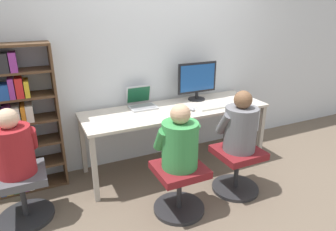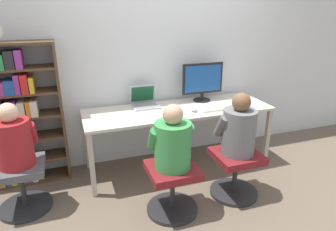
{
  "view_description": "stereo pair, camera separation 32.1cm",
  "coord_description": "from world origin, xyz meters",
  "px_view_note": "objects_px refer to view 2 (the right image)",
  "views": [
    {
      "loc": [
        -1.48,
        -2.57,
        1.87
      ],
      "look_at": [
        -0.2,
        0.15,
        0.75
      ],
      "focal_mm": 32.0,
      "sensor_mm": 36.0,
      "label": 1
    },
    {
      "loc": [
        -1.18,
        -2.7,
        1.87
      ],
      "look_at": [
        -0.2,
        0.15,
        0.75
      ],
      "focal_mm": 32.0,
      "sensor_mm": 36.0,
      "label": 2
    }
  ],
  "objects_px": {
    "person_at_laptop": "(172,142)",
    "person_near_shelf": "(13,140)",
    "desktop_monitor": "(203,81)",
    "laptop": "(145,102)",
    "bookshelf": "(16,117)",
    "office_chair_left": "(235,171)",
    "person_at_monitor": "(239,129)",
    "office_chair_right": "(172,186)",
    "office_chair_side": "(22,184)",
    "keyboard": "(217,108)"
  },
  "relations": [
    {
      "from": "office_chair_left",
      "to": "person_at_monitor",
      "type": "relative_size",
      "value": 0.79
    },
    {
      "from": "bookshelf",
      "to": "person_near_shelf",
      "type": "bearing_deg",
      "value": -86.35
    },
    {
      "from": "bookshelf",
      "to": "desktop_monitor",
      "type": "bearing_deg",
      "value": -1.04
    },
    {
      "from": "laptop",
      "to": "office_chair_left",
      "type": "xyz_separation_m",
      "value": [
        0.69,
        -0.96,
        -0.52
      ]
    },
    {
      "from": "person_at_monitor",
      "to": "person_near_shelf",
      "type": "distance_m",
      "value": 2.09
    },
    {
      "from": "laptop",
      "to": "office_chair_left",
      "type": "bearing_deg",
      "value": -54.39
    },
    {
      "from": "laptop",
      "to": "desktop_monitor",
      "type": "bearing_deg",
      "value": -1.68
    },
    {
      "from": "bookshelf",
      "to": "office_chair_side",
      "type": "height_order",
      "value": "bookshelf"
    },
    {
      "from": "desktop_monitor",
      "to": "office_chair_left",
      "type": "xyz_separation_m",
      "value": [
        -0.04,
        -0.94,
        -0.71
      ]
    },
    {
      "from": "bookshelf",
      "to": "person_near_shelf",
      "type": "distance_m",
      "value": 0.52
    },
    {
      "from": "laptop",
      "to": "office_chair_right",
      "type": "distance_m",
      "value": 1.13
    },
    {
      "from": "desktop_monitor",
      "to": "person_at_monitor",
      "type": "height_order",
      "value": "desktop_monitor"
    },
    {
      "from": "person_at_laptop",
      "to": "office_chair_side",
      "type": "relative_size",
      "value": 1.22
    },
    {
      "from": "person_at_monitor",
      "to": "person_at_laptop",
      "type": "height_order",
      "value": "person_at_monitor"
    },
    {
      "from": "person_at_monitor",
      "to": "office_chair_side",
      "type": "height_order",
      "value": "person_at_monitor"
    },
    {
      "from": "person_at_laptop",
      "to": "person_at_monitor",
      "type": "bearing_deg",
      "value": 3.63
    },
    {
      "from": "office_chair_left",
      "to": "person_near_shelf",
      "type": "xyz_separation_m",
      "value": [
        -2.04,
        0.46,
        0.45
      ]
    },
    {
      "from": "keyboard",
      "to": "office_chair_right",
      "type": "relative_size",
      "value": 0.85
    },
    {
      "from": "laptop",
      "to": "office_chair_left",
      "type": "relative_size",
      "value": 0.63
    },
    {
      "from": "keyboard",
      "to": "office_chair_left",
      "type": "bearing_deg",
      "value": -96.93
    },
    {
      "from": "laptop",
      "to": "office_chair_right",
      "type": "bearing_deg",
      "value": -90.85
    },
    {
      "from": "desktop_monitor",
      "to": "person_near_shelf",
      "type": "xyz_separation_m",
      "value": [
        -2.08,
        -0.48,
        -0.26
      ]
    },
    {
      "from": "person_at_monitor",
      "to": "office_chair_side",
      "type": "bearing_deg",
      "value": 167.55
    },
    {
      "from": "office_chair_right",
      "to": "person_at_laptop",
      "type": "relative_size",
      "value": 0.82
    },
    {
      "from": "desktop_monitor",
      "to": "laptop",
      "type": "relative_size",
      "value": 1.7
    },
    {
      "from": "keyboard",
      "to": "office_chair_right",
      "type": "bearing_deg",
      "value": -140.69
    },
    {
      "from": "person_at_laptop",
      "to": "bookshelf",
      "type": "distance_m",
      "value": 1.71
    },
    {
      "from": "office_chair_right",
      "to": "desktop_monitor",
      "type": "bearing_deg",
      "value": 52.78
    },
    {
      "from": "desktop_monitor",
      "to": "office_chair_right",
      "type": "height_order",
      "value": "desktop_monitor"
    },
    {
      "from": "person_at_laptop",
      "to": "office_chair_side",
      "type": "bearing_deg",
      "value": 159.71
    },
    {
      "from": "desktop_monitor",
      "to": "bookshelf",
      "type": "distance_m",
      "value": 2.13
    },
    {
      "from": "person_at_monitor",
      "to": "person_near_shelf",
      "type": "height_order",
      "value": "person_at_monitor"
    },
    {
      "from": "office_chair_right",
      "to": "person_at_laptop",
      "type": "distance_m",
      "value": 0.45
    },
    {
      "from": "office_chair_left",
      "to": "person_near_shelf",
      "type": "relative_size",
      "value": 0.82
    },
    {
      "from": "bookshelf",
      "to": "office_chair_side",
      "type": "distance_m",
      "value": 0.72
    },
    {
      "from": "bookshelf",
      "to": "person_near_shelf",
      "type": "xyz_separation_m",
      "value": [
        0.03,
        -0.52,
        -0.04
      ]
    },
    {
      "from": "office_chair_left",
      "to": "person_at_monitor",
      "type": "bearing_deg",
      "value": 90.0
    },
    {
      "from": "person_at_laptop",
      "to": "office_chair_right",
      "type": "bearing_deg",
      "value": -90.0
    },
    {
      "from": "office_chair_right",
      "to": "person_at_monitor",
      "type": "bearing_deg",
      "value": 3.99
    },
    {
      "from": "laptop",
      "to": "office_chair_right",
      "type": "relative_size",
      "value": 0.63
    },
    {
      "from": "person_at_laptop",
      "to": "person_near_shelf",
      "type": "relative_size",
      "value": 1.0
    },
    {
      "from": "office_chair_left",
      "to": "bookshelf",
      "type": "xyz_separation_m",
      "value": [
        -2.07,
        0.98,
        0.49
      ]
    },
    {
      "from": "person_at_monitor",
      "to": "person_at_laptop",
      "type": "xyz_separation_m",
      "value": [
        -0.7,
        -0.04,
        -0.01
      ]
    },
    {
      "from": "office_chair_side",
      "to": "desktop_monitor",
      "type": "bearing_deg",
      "value": 13.04
    },
    {
      "from": "person_at_monitor",
      "to": "office_chair_right",
      "type": "bearing_deg",
      "value": -176.01
    },
    {
      "from": "office_chair_left",
      "to": "person_at_laptop",
      "type": "relative_size",
      "value": 0.82
    },
    {
      "from": "keyboard",
      "to": "office_chair_side",
      "type": "relative_size",
      "value": 0.85
    },
    {
      "from": "office_chair_right",
      "to": "person_at_laptop",
      "type": "xyz_separation_m",
      "value": [
        -0.0,
        0.0,
        0.45
      ]
    },
    {
      "from": "office_chair_left",
      "to": "person_at_laptop",
      "type": "xyz_separation_m",
      "value": [
        -0.7,
        -0.04,
        0.45
      ]
    },
    {
      "from": "person_near_shelf",
      "to": "office_chair_side",
      "type": "bearing_deg",
      "value": -90.0
    }
  ]
}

